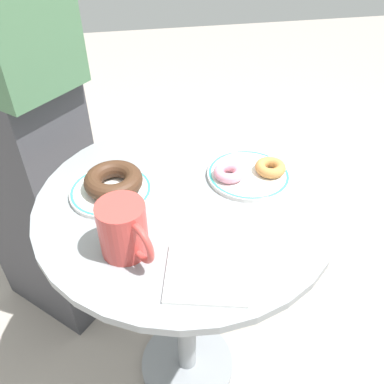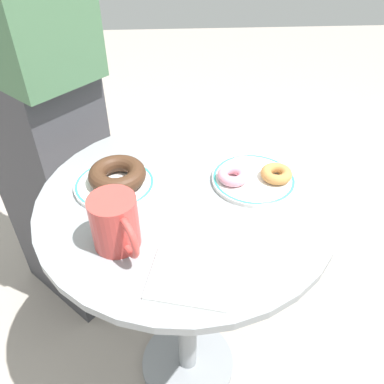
{
  "view_description": "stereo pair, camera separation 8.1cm",
  "coord_description": "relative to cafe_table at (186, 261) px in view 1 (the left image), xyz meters",
  "views": [
    {
      "loc": [
        -0.1,
        -0.63,
        1.26
      ],
      "look_at": [
        0.01,
        -0.01,
        0.74
      ],
      "focal_mm": 37.0,
      "sensor_mm": 36.0,
      "label": 1
    },
    {
      "loc": [
        -0.02,
        -0.64,
        1.26
      ],
      "look_at": [
        0.01,
        -0.01,
        0.74
      ],
      "focal_mm": 37.0,
      "sensor_mm": 36.0,
      "label": 2
    }
  ],
  "objects": [
    {
      "name": "coffee_mug",
      "position": [
        -0.13,
        -0.13,
        0.26
      ],
      "size": [
        0.09,
        0.12,
        0.1
      ],
      "color": "#B73D38",
      "rests_on": "cafe_table"
    },
    {
      "name": "plate_left",
      "position": [
        -0.15,
        0.04,
        0.21
      ],
      "size": [
        0.17,
        0.17,
        0.01
      ],
      "color": "white",
      "rests_on": "cafe_table"
    },
    {
      "name": "cafe_table",
      "position": [
        0.0,
        0.0,
        0.0
      ],
      "size": [
        0.63,
        0.63,
        0.72
      ],
      "color": "gray",
      "rests_on": "ground"
    },
    {
      "name": "ground_plane",
      "position": [
        0.0,
        0.0,
        -0.52
      ],
      "size": [
        7.0,
        7.0,
        0.02
      ],
      "primitive_type": "cube",
      "color": "#9E9389"
    },
    {
      "name": "donut_chocolate",
      "position": [
        -0.14,
        0.04,
        0.24
      ],
      "size": [
        0.17,
        0.17,
        0.04
      ],
      "primitive_type": "torus",
      "rotation": [
        0.0,
        0.0,
        5.63
      ],
      "color": "#422819",
      "rests_on": "plate_left"
    },
    {
      "name": "plate_right",
      "position": [
        0.15,
        0.04,
        0.21
      ],
      "size": [
        0.18,
        0.18,
        0.01
      ],
      "color": "white",
      "rests_on": "cafe_table"
    },
    {
      "name": "donut_old_fashioned",
      "position": [
        0.2,
        0.04,
        0.23
      ],
      "size": [
        0.09,
        0.09,
        0.02
      ],
      "primitive_type": "torus",
      "rotation": [
        0.0,
        0.0,
        4.41
      ],
      "color": "#BC7F42",
      "rests_on": "plate_right"
    },
    {
      "name": "paper_napkin",
      "position": [
        -0.0,
        -0.21,
        0.21
      ],
      "size": [
        0.16,
        0.15,
        0.01
      ],
      "primitive_type": "cube",
      "rotation": [
        0.0,
        0.0,
        -0.25
      ],
      "color": "white",
      "rests_on": "cafe_table"
    },
    {
      "name": "donut_pink_frosted",
      "position": [
        0.1,
        0.04,
        0.23
      ],
      "size": [
        0.1,
        0.1,
        0.02
      ],
      "primitive_type": "torus",
      "rotation": [
        0.0,
        0.0,
        3.84
      ],
      "color": "pink",
      "rests_on": "plate_right"
    }
  ]
}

